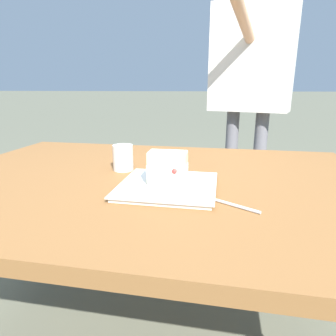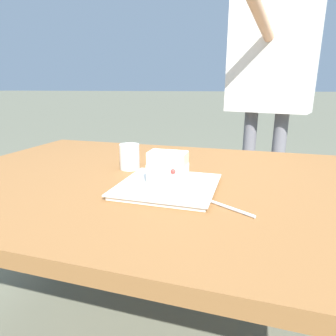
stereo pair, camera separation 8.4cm
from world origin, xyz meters
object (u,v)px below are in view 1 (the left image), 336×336
object	(u,v)px
cake_slice	(168,168)
diner_person	(251,63)
coffee_cup	(123,157)
patio_table	(151,197)
dessert_plate	(168,186)
dessert_fork	(225,203)

from	to	relation	value
cake_slice	diner_person	xyz separation A→B (m)	(-0.30, -1.00, 0.36)
coffee_cup	diner_person	size ratio (longest dim) A/B	0.06
patio_table	coffee_cup	bearing A→B (deg)	-27.30
diner_person	patio_table	bearing A→B (deg)	66.69
dessert_plate	cake_slice	size ratio (longest dim) A/B	2.49
cake_slice	dessert_fork	world-z (taller)	cake_slice
dessert_plate	diner_person	size ratio (longest dim) A/B	0.17
dessert_fork	dessert_plate	bearing A→B (deg)	-27.59
dessert_plate	dessert_fork	world-z (taller)	dessert_plate
dessert_fork	coffee_cup	xyz separation A→B (m)	(0.37, -0.26, 0.04)
diner_person	cake_slice	bearing A→B (deg)	73.11
cake_slice	coffee_cup	distance (m)	0.26
dessert_plate	diner_person	world-z (taller)	diner_person
patio_table	diner_person	world-z (taller)	diner_person
cake_slice	dessert_fork	xyz separation A→B (m)	(-0.17, 0.09, -0.06)
dessert_plate	coffee_cup	bearing A→B (deg)	-40.45
diner_person	coffee_cup	bearing A→B (deg)	58.92
patio_table	cake_slice	distance (m)	0.19
patio_table	dessert_fork	bearing A→B (deg)	141.77
patio_table	diner_person	distance (m)	1.09
dessert_fork	patio_table	bearing A→B (deg)	-38.23
cake_slice	patio_table	bearing A→B (deg)	-52.73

